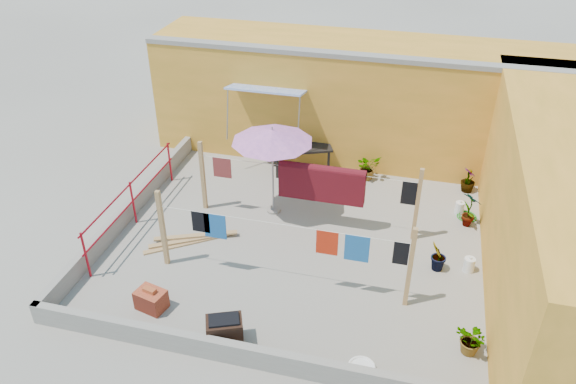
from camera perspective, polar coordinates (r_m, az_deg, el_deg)
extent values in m
plane|color=#9E998E|center=(12.63, 0.91, -5.10)|extent=(80.00, 80.00, 0.00)
cube|color=gold|center=(15.80, 6.85, 9.40)|extent=(11.00, 2.40, 3.20)
cube|color=gray|center=(14.29, 6.61, 13.59)|extent=(11.00, 0.35, 0.12)
cube|color=#2D51B2|center=(14.55, -2.24, 10.35)|extent=(2.00, 0.79, 0.22)
cylinder|color=gray|center=(14.77, -6.17, 7.78)|extent=(0.03, 0.30, 1.28)
cylinder|color=gray|center=(14.26, 1.08, 7.04)|extent=(0.03, 0.30, 1.28)
cube|color=gold|center=(11.85, 26.23, -2.21)|extent=(2.40, 9.00, 3.20)
cube|color=gray|center=(9.94, -4.18, -16.21)|extent=(8.30, 0.16, 0.44)
cube|color=gray|center=(13.85, -15.72, -1.63)|extent=(0.16, 7.30, 0.44)
cylinder|color=maroon|center=(12.07, -19.86, -6.06)|extent=(0.05, 0.05, 1.10)
cylinder|color=maroon|center=(13.42, -15.46, -1.06)|extent=(0.05, 0.05, 1.10)
cylinder|color=maroon|center=(14.92, -11.92, 2.99)|extent=(0.05, 0.05, 1.10)
cylinder|color=maroon|center=(13.17, -15.77, 0.77)|extent=(0.04, 4.20, 0.04)
cylinder|color=maroon|center=(13.40, -15.49, -0.88)|extent=(0.04, 4.20, 0.04)
cube|color=tan|center=(11.79, -12.63, -3.63)|extent=(0.09, 0.09, 1.80)
cube|color=tan|center=(10.75, 12.29, -7.54)|extent=(0.09, 0.09, 1.80)
cube|color=tan|center=(12.55, 12.99, -1.28)|extent=(0.09, 0.09, 1.80)
cube|color=tan|center=(13.44, -8.65, 1.63)|extent=(0.09, 0.09, 1.80)
cylinder|color=silver|center=(10.67, -0.81, -3.29)|extent=(5.00, 0.01, 0.01)
cylinder|color=silver|center=(12.48, 1.84, 2.38)|extent=(5.00, 0.01, 0.01)
cube|color=#4E0D14|center=(12.59, 3.44, 0.78)|extent=(1.95, 0.22, 0.80)
cube|color=black|center=(12.40, 12.23, -0.13)|extent=(0.34, 0.02, 0.57)
cube|color=maroon|center=(13.12, -6.71, 2.47)|extent=(0.44, 0.02, 0.51)
cube|color=#1C569A|center=(11.20, -7.42, -3.45)|extent=(0.45, 0.02, 0.57)
cube|color=black|center=(11.28, -8.85, -3.03)|extent=(0.38, 0.02, 0.47)
cube|color=red|center=(10.67, 3.99, -5.16)|extent=(0.42, 0.02, 0.53)
cube|color=#1C569A|center=(10.63, 7.01, -5.71)|extent=(0.47, 0.02, 0.58)
cube|color=black|center=(10.57, 11.40, -6.13)|extent=(0.28, 0.02, 0.50)
cylinder|color=gray|center=(13.63, -1.49, -1.84)|extent=(0.34, 0.34, 0.06)
cylinder|color=gray|center=(13.08, -1.55, 1.97)|extent=(0.04, 0.04, 2.14)
cone|color=#D673BA|center=(12.62, -1.62, 5.74)|extent=(2.20, 2.20, 0.30)
cylinder|color=gray|center=(12.55, -1.63, 6.43)|extent=(0.04, 0.04, 0.09)
cube|color=black|center=(15.02, 1.35, 4.63)|extent=(1.77, 1.34, 0.06)
cube|color=black|center=(14.83, -1.11, 2.64)|extent=(0.06, 0.06, 0.69)
cube|color=black|center=(15.38, -1.41, 3.78)|extent=(0.06, 0.06, 0.69)
cube|color=black|center=(15.04, 4.14, 3.01)|extent=(0.06, 0.06, 0.69)
cube|color=black|center=(15.58, 3.66, 4.13)|extent=(0.06, 0.06, 0.69)
cube|color=#B53E29|center=(11.21, -13.73, -10.58)|extent=(0.63, 0.52, 0.40)
cube|color=#A65427|center=(11.05, -13.89, -9.66)|extent=(0.27, 0.18, 0.08)
cube|color=tan|center=(12.75, -10.39, -5.19)|extent=(1.58, 1.20, 0.04)
cube|color=tan|center=(12.78, -9.86, -4.79)|extent=(1.66, 1.07, 0.04)
cube|color=tan|center=(12.82, -9.34, -4.39)|extent=(1.76, 0.85, 0.04)
cube|color=black|center=(10.28, -6.44, -13.89)|extent=(0.75, 0.64, 0.53)
cube|color=black|center=(10.08, -6.54, -12.76)|extent=(0.61, 0.50, 0.04)
cylinder|color=silver|center=(10.06, 7.48, -17.31)|extent=(0.45, 0.45, 0.06)
torus|color=silver|center=(10.04, 7.49, -17.20)|extent=(0.48, 0.48, 0.05)
cylinder|color=silver|center=(12.34, 17.91, -7.04)|extent=(0.23, 0.23, 0.32)
cylinder|color=silver|center=(12.23, 18.05, -6.39)|extent=(0.06, 0.06, 0.05)
cylinder|color=silver|center=(14.11, 17.02, -1.53)|extent=(0.22, 0.22, 0.30)
cylinder|color=silver|center=(14.02, 17.13, -0.96)|extent=(0.06, 0.06, 0.05)
torus|color=#1E771A|center=(14.07, 17.70, -2.41)|extent=(0.47, 0.47, 0.03)
torus|color=#1E771A|center=(14.05, 17.72, -2.28)|extent=(0.40, 0.40, 0.03)
imported|color=#225418|center=(14.94, 8.10, 2.54)|extent=(0.82, 0.81, 0.69)
imported|color=#225418|center=(14.96, 17.84, 1.17)|extent=(0.48, 0.48, 0.65)
imported|color=#225418|center=(13.55, 18.02, -1.65)|extent=(0.57, 0.57, 0.92)
imported|color=#225418|center=(12.04, 15.02, -6.35)|extent=(0.41, 0.47, 0.72)
imported|color=#225418|center=(10.52, 18.23, -14.13)|extent=(0.72, 0.72, 0.61)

